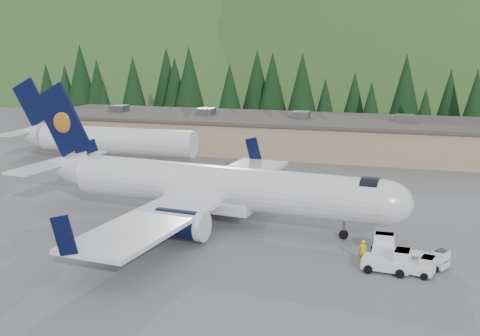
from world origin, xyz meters
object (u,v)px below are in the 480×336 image
ramp_worker (363,251)px  terminal_building (268,133)px  second_airliner (98,139)px  baggage_tug_a (391,262)px  baggage_tug_b (432,259)px  airliner (210,188)px  baggage_tug_c (384,248)px  baggage_tug_d (418,266)px

ramp_worker → terminal_building: bearing=-64.9°
second_airliner → ramp_worker: (38.18, -28.22, -2.43)m
second_airliner → terminal_building: bearing=38.8°
baggage_tug_a → ramp_worker: 2.53m
terminal_building → second_airliner: bearing=-141.2°
baggage_tug_b → terminal_building: terminal_building is taller
airliner → baggage_tug_c: bearing=-11.6°
airliner → baggage_tug_c: 16.75m
baggage_tug_a → baggage_tug_b: baggage_tug_a is taller
second_airliner → baggage_tug_b: bearing=-32.8°
second_airliner → baggage_tug_b: second_airliner is taller
baggage_tug_a → terminal_building: terminal_building is taller
terminal_building → ramp_worker: size_ratio=39.74×
airliner → ramp_worker: 15.87m
second_airliner → baggage_tug_d: 51.62m
airliner → second_airliner: (-23.83, 21.89, 0.00)m
baggage_tug_b → terminal_building: bearing=144.2°
baggage_tug_a → ramp_worker: bearing=151.6°
baggage_tug_c → terminal_building: bearing=24.5°
airliner → second_airliner: size_ratio=1.37×
baggage_tug_a → baggage_tug_d: (1.91, -0.01, -0.14)m
ramp_worker → baggage_tug_d: bearing=163.5°
terminal_building → ramp_worker: terminal_building is taller
baggage_tug_b → ramp_worker: ramp_worker is taller
ramp_worker → second_airliner: bearing=-33.8°
baggage_tug_b → baggage_tug_c: bearing=-169.5°
airliner → baggage_tug_c: (15.80, -4.94, -2.54)m
terminal_building → baggage_tug_d: terminal_building is taller
baggage_tug_b → baggage_tug_d: 2.03m
baggage_tug_c → baggage_tug_d: bearing=-137.7°
terminal_building → airliner: bearing=-84.1°
baggage_tug_b → baggage_tug_c: size_ratio=0.95×
baggage_tug_a → baggage_tug_b: (2.88, 1.78, -0.14)m
baggage_tug_c → ramp_worker: size_ratio=1.82×
baggage_tug_c → terminal_building: 47.19m
second_airliner → baggage_tug_c: size_ratio=8.45×
airliner → terminal_building: size_ratio=0.53×
airliner → baggage_tug_d: (18.36, -7.73, -2.66)m
baggage_tug_a → baggage_tug_c: size_ratio=1.07×
airliner → baggage_tug_d: bearing=-17.1°
baggage_tug_b → baggage_tug_c: 3.67m
ramp_worker → airliner: bearing=-21.1°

